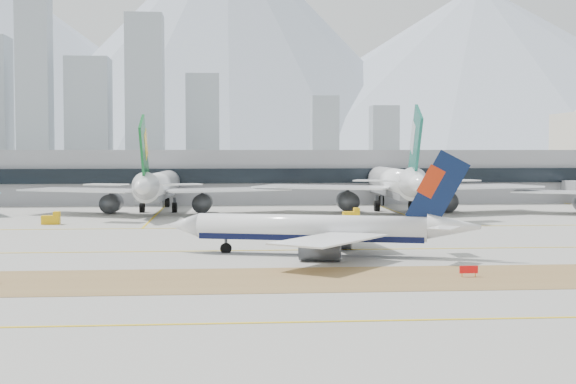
{
  "coord_description": "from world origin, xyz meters",
  "views": [
    {
      "loc": [
        -11.35,
        -123.48,
        14.94
      ],
      "look_at": [
        0.36,
        18.0,
        7.5
      ],
      "focal_mm": 50.0,
      "sensor_mm": 36.0,
      "label": 1
    }
  ],
  "objects": [
    {
      "name": "apron_markings",
      "position": [
        0.0,
        -53.95,
        0.02
      ],
      "size": [
        360.0,
        122.22,
        0.06
      ],
      "color": "brown",
      "rests_on": "ground"
    },
    {
      "name": "hold_sign_right",
      "position": [
        17.57,
        -32.0,
        0.88
      ],
      "size": [
        2.2,
        0.15,
        1.35
      ],
      "color": "red",
      "rests_on": "ground"
    },
    {
      "name": "gse_c",
      "position": [
        16.33,
        45.56,
        1.05
      ],
      "size": [
        3.55,
        2.0,
        2.6
      ],
      "color": "#DEA40B",
      "rests_on": "ground"
    },
    {
      "name": "widebody_cathay",
      "position": [
        30.68,
        68.19,
        6.62
      ],
      "size": [
        69.85,
        68.3,
        24.91
      ],
      "rotation": [
        0.0,
        0.0,
        1.53
      ],
      "color": "white",
      "rests_on": "ground"
    },
    {
      "name": "taxiing_airliner",
      "position": [
        2.8,
        -10.95,
        3.66
      ],
      "size": [
        44.4,
        37.86,
        15.2
      ],
      "rotation": [
        0.0,
        0.0,
        2.87
      ],
      "color": "white",
      "rests_on": "ground"
    },
    {
      "name": "gse_b",
      "position": [
        -45.54,
        40.5,
        1.05
      ],
      "size": [
        3.55,
        2.0,
        2.6
      ],
      "color": "#DEA40B",
      "rests_on": "ground"
    },
    {
      "name": "mountain_ridge",
      "position": [
        33.0,
        1404.14,
        181.85
      ],
      "size": [
        2830.0,
        1120.0,
        470.0
      ],
      "color": "#9EA8B7",
      "rests_on": "ground"
    },
    {
      "name": "gse_extra",
      "position": [
        32.62,
        44.57,
        1.05
      ],
      "size": [
        3.55,
        2.0,
        2.6
      ],
      "color": "#DEA40B",
      "rests_on": "ground"
    },
    {
      "name": "terminal",
      "position": [
        0.0,
        114.84,
        7.5
      ],
      "size": [
        280.0,
        43.1,
        15.0
      ],
      "color": "gray",
      "rests_on": "ground"
    },
    {
      "name": "ground",
      "position": [
        0.0,
        0.0,
        0.0
      ],
      "size": [
        3000.0,
        3000.0,
        0.0
      ],
      "primitive_type": "plane",
      "color": "gray",
      "rests_on": "ground"
    },
    {
      "name": "city_skyline",
      "position": [
        -106.76,
        453.42,
        49.8
      ],
      "size": [
        342.0,
        49.8,
        140.0
      ],
      "color": "#8F9AA3",
      "rests_on": "ground"
    },
    {
      "name": "widebody_eva",
      "position": [
        -26.61,
        69.07,
        6.04
      ],
      "size": [
        63.66,
        62.27,
        22.71
      ],
      "rotation": [
        0.0,
        0.0,
        1.52
      ],
      "color": "white",
      "rests_on": "ground"
    }
  ]
}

